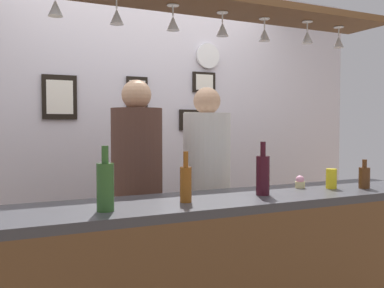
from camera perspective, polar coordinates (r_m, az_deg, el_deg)
The scene contains 23 objects.
back_wall at distance 3.69m, azimuth -6.75°, elevation 1.27°, with size 4.40×0.06×2.60m, color silver.
bar_counter at distance 2.34m, azimuth 6.63°, elevation -15.18°, with size 2.70×0.55×0.99m.
overhead_glass_rack at distance 2.49m, azimuth 4.19°, elevation 17.61°, with size 2.20×0.36×0.04m, color brown.
hanging_wineglass_far_left at distance 2.15m, azimuth -17.53°, elevation 16.82°, with size 0.07×0.07×0.13m.
hanging_wineglass_left at distance 2.25m, azimuth -9.88°, elevation 16.29°, with size 0.07×0.07×0.13m.
hanging_wineglass_center_left at distance 2.36m, azimuth -2.52°, elevation 15.68°, with size 0.07×0.07×0.13m.
hanging_wineglass_center at distance 2.50m, azimuth 4.01°, elevation 14.90°, with size 0.07×0.07×0.13m.
hanging_wineglass_center_right at distance 2.67m, azimuth 9.50°, elevation 14.09°, with size 0.07×0.07×0.13m.
hanging_wineglass_right at distance 2.80m, azimuth 14.91°, elevation 13.51°, with size 0.07×0.07×0.13m.
hanging_wineglass_far_right at distance 3.00m, azimuth 18.71°, elevation 12.70°, with size 0.07×0.07×0.13m.
person_left_brown_shirt at distance 2.92m, azimuth -7.25°, elevation -4.73°, with size 0.34×0.34×1.68m.
person_right_white_patterned_shirt at distance 3.13m, azimuth 1.95°, elevation -4.59°, with size 0.34×0.34×1.65m.
bottle_beer_brown_stubby at distance 2.90m, azimuth 21.72°, elevation -4.05°, with size 0.07×0.07×0.18m.
bottle_champagne_green at distance 2.02m, azimuth -11.33°, elevation -5.36°, with size 0.08×0.08×0.30m.
bottle_beer_amber_tall at distance 2.21m, azimuth -0.82°, elevation -5.11°, with size 0.06×0.06×0.26m.
bottle_wine_dark_red at distance 2.46m, azimuth 9.29°, elevation -3.93°, with size 0.08×0.08×0.30m.
drink_can at distance 2.82m, azimuth 17.85°, elevation -4.36°, with size 0.07×0.07×0.12m, color yellow.
cupcake at distance 2.79m, azimuth 14.01°, elevation -4.90°, with size 0.06×0.06×0.08m.
picture_frame_crest at distance 3.64m, azimuth -7.23°, elevation 6.74°, with size 0.18×0.02×0.26m.
picture_frame_caricature at distance 3.49m, azimuth -17.01°, elevation 5.91°, with size 0.26×0.02×0.34m.
picture_frame_lower_pair at distance 3.83m, azimuth 0.42°, elevation 3.18°, with size 0.30×0.02×0.18m.
picture_frame_upper_small at distance 3.89m, azimuth 1.59°, elevation 8.11°, with size 0.22×0.02×0.18m.
wall_clock at distance 3.93m, azimuth 2.10°, elevation 11.49°, with size 0.22×0.22×0.03m, color white.
Camera 1 is at (-1.20, -2.39, 1.38)m, focal length 40.56 mm.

